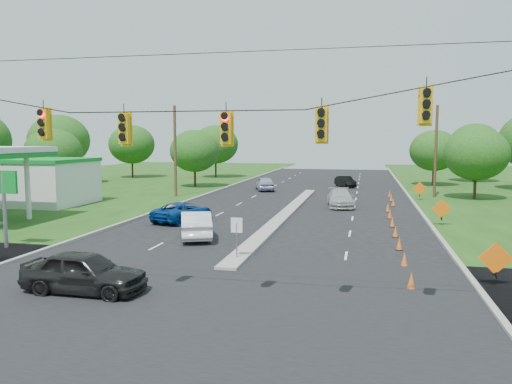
% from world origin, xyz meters
% --- Properties ---
extents(ground, '(160.00, 160.00, 0.00)m').
position_xyz_m(ground, '(0.00, 0.00, 0.00)').
color(ground, black).
rests_on(ground, ground).
extents(cross_street, '(160.00, 14.00, 0.02)m').
position_xyz_m(cross_street, '(0.00, 0.00, 0.00)').
color(cross_street, black).
rests_on(cross_street, ground).
extents(curb_left, '(0.25, 110.00, 0.16)m').
position_xyz_m(curb_left, '(-10.10, 30.00, 0.00)').
color(curb_left, gray).
rests_on(curb_left, ground).
extents(curb_right, '(0.25, 110.00, 0.16)m').
position_xyz_m(curb_right, '(10.10, 30.00, 0.00)').
color(curb_right, gray).
rests_on(curb_right, ground).
extents(median, '(1.00, 34.00, 0.18)m').
position_xyz_m(median, '(0.00, 21.00, 0.00)').
color(median, gray).
rests_on(median, ground).
extents(median_sign, '(0.55, 0.06, 2.05)m').
position_xyz_m(median_sign, '(0.00, 6.00, 1.46)').
color(median_sign, gray).
rests_on(median_sign, ground).
extents(signal_span, '(25.60, 0.32, 9.00)m').
position_xyz_m(signal_span, '(-0.05, -1.00, 4.97)').
color(signal_span, '#422D1C').
rests_on(signal_span, ground).
extents(utility_pole_far_left, '(0.28, 0.28, 9.00)m').
position_xyz_m(utility_pole_far_left, '(-12.50, 30.00, 4.50)').
color(utility_pole_far_left, '#422D1C').
rests_on(utility_pole_far_left, ground).
extents(utility_pole_far_right, '(0.28, 0.28, 9.00)m').
position_xyz_m(utility_pole_far_right, '(12.50, 35.00, 4.50)').
color(utility_pole_far_right, '#422D1C').
rests_on(utility_pole_far_right, ground).
extents(gas_station, '(18.40, 19.70, 5.20)m').
position_xyz_m(gas_station, '(-23.64, 20.24, 2.58)').
color(gas_station, white).
rests_on(gas_station, ground).
extents(cone_0, '(0.32, 0.32, 0.70)m').
position_xyz_m(cone_0, '(7.63, 3.00, 0.35)').
color(cone_0, '#D95E1E').
rests_on(cone_0, ground).
extents(cone_1, '(0.32, 0.32, 0.70)m').
position_xyz_m(cone_1, '(7.63, 6.50, 0.35)').
color(cone_1, '#D95E1E').
rests_on(cone_1, ground).
extents(cone_2, '(0.32, 0.32, 0.70)m').
position_xyz_m(cone_2, '(7.63, 10.00, 0.35)').
color(cone_2, '#D95E1E').
rests_on(cone_2, ground).
extents(cone_3, '(0.32, 0.32, 0.70)m').
position_xyz_m(cone_3, '(7.63, 13.50, 0.35)').
color(cone_3, '#D95E1E').
rests_on(cone_3, ground).
extents(cone_4, '(0.32, 0.32, 0.70)m').
position_xyz_m(cone_4, '(7.63, 17.00, 0.35)').
color(cone_4, '#D95E1E').
rests_on(cone_4, ground).
extents(cone_5, '(0.32, 0.32, 0.70)m').
position_xyz_m(cone_5, '(7.63, 20.50, 0.35)').
color(cone_5, '#D95E1E').
rests_on(cone_5, ground).
extents(cone_6, '(0.32, 0.32, 0.70)m').
position_xyz_m(cone_6, '(7.63, 24.00, 0.35)').
color(cone_6, '#D95E1E').
rests_on(cone_6, ground).
extents(cone_7, '(0.32, 0.32, 0.70)m').
position_xyz_m(cone_7, '(8.23, 27.50, 0.35)').
color(cone_7, '#D95E1E').
rests_on(cone_7, ground).
extents(cone_8, '(0.32, 0.32, 0.70)m').
position_xyz_m(cone_8, '(8.23, 31.00, 0.35)').
color(cone_8, '#D95E1E').
rests_on(cone_8, ground).
extents(cone_9, '(0.32, 0.32, 0.70)m').
position_xyz_m(cone_9, '(8.23, 34.50, 0.35)').
color(cone_9, '#D95E1E').
rests_on(cone_9, ground).
extents(work_sign_0, '(1.27, 0.58, 1.37)m').
position_xyz_m(work_sign_0, '(10.80, 4.00, 1.09)').
color(work_sign_0, black).
rests_on(work_sign_0, ground).
extents(work_sign_1, '(1.27, 0.58, 1.37)m').
position_xyz_m(work_sign_1, '(10.80, 18.00, 1.09)').
color(work_sign_1, black).
rests_on(work_sign_1, ground).
extents(work_sign_2, '(1.27, 0.58, 1.37)m').
position_xyz_m(work_sign_2, '(10.80, 32.00, 1.09)').
color(work_sign_2, black).
rests_on(work_sign_2, ground).
extents(tree_2, '(5.88, 5.88, 6.86)m').
position_xyz_m(tree_2, '(-26.00, 30.00, 4.34)').
color(tree_2, black).
rests_on(tree_2, ground).
extents(tree_3, '(7.56, 7.56, 8.82)m').
position_xyz_m(tree_3, '(-32.00, 40.00, 5.58)').
color(tree_3, black).
rests_on(tree_3, ground).
extents(tree_4, '(6.72, 6.72, 7.84)m').
position_xyz_m(tree_4, '(-28.00, 52.00, 4.96)').
color(tree_4, black).
rests_on(tree_4, ground).
extents(tree_5, '(5.88, 5.88, 6.86)m').
position_xyz_m(tree_5, '(-14.00, 40.00, 4.34)').
color(tree_5, black).
rests_on(tree_5, ground).
extents(tree_6, '(6.72, 6.72, 7.84)m').
position_xyz_m(tree_6, '(-16.00, 55.00, 4.96)').
color(tree_6, black).
rests_on(tree_6, ground).
extents(tree_9, '(5.88, 5.88, 6.86)m').
position_xyz_m(tree_9, '(16.00, 34.00, 4.34)').
color(tree_9, black).
rests_on(tree_9, ground).
extents(tree_11, '(6.72, 6.72, 7.84)m').
position_xyz_m(tree_11, '(20.00, 55.00, 4.96)').
color(tree_11, black).
rests_on(tree_11, ground).
extents(tree_12, '(5.88, 5.88, 6.86)m').
position_xyz_m(tree_12, '(14.00, 48.00, 4.34)').
color(tree_12, black).
rests_on(tree_12, ground).
extents(black_sedan, '(4.70, 1.96, 1.59)m').
position_xyz_m(black_sedan, '(-4.28, -0.03, 0.79)').
color(black_sedan, black).
rests_on(black_sedan, ground).
extents(white_sedan, '(3.30, 5.07, 1.58)m').
position_xyz_m(white_sedan, '(-3.71, 10.81, 0.79)').
color(white_sedan, white).
rests_on(white_sedan, ground).
extents(blue_pickup, '(3.57, 5.36, 1.37)m').
position_xyz_m(blue_pickup, '(-6.55, 16.17, 0.68)').
color(blue_pickup, navy).
rests_on(blue_pickup, ground).
extents(silver_car_far, '(2.71, 5.32, 1.48)m').
position_xyz_m(silver_car_far, '(3.81, 26.19, 0.74)').
color(silver_car_far, '#ADADAD').
rests_on(silver_car_far, ground).
extents(silver_car_oncoming, '(3.15, 4.86, 1.54)m').
position_xyz_m(silver_car_oncoming, '(-5.12, 38.15, 0.77)').
color(silver_car_oncoming, '#A7A6C6').
rests_on(silver_car_oncoming, ground).
extents(dark_car_receding, '(2.84, 4.24, 1.32)m').
position_xyz_m(dark_car_receding, '(3.49, 44.22, 0.66)').
color(dark_car_receding, black).
rests_on(dark_car_receding, ground).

